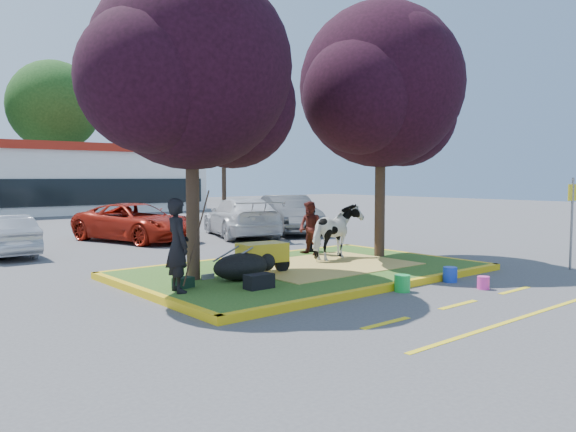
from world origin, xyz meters
TOP-DOWN VIEW (x-y plane):
  - ground at (0.00, 0.00)m, footprint 90.00×90.00m
  - median_island at (0.00, 0.00)m, footprint 8.00×5.00m
  - curb_near at (0.00, -2.58)m, footprint 8.30×0.16m
  - curb_far at (0.00, 2.58)m, footprint 8.30×0.16m
  - curb_left at (-4.08, 0.00)m, footprint 0.16×5.30m
  - curb_right at (4.08, 0.00)m, footprint 0.16×5.30m
  - straw_bedding at (0.60, 0.00)m, footprint 4.20×3.00m
  - tree_purple_left at (-2.78, 0.38)m, footprint 5.06×4.20m
  - tree_purple_right at (2.92, 0.18)m, footprint 5.30×4.40m
  - fire_lane_stripe_a at (-2.00, -4.20)m, footprint 1.10×0.12m
  - fire_lane_stripe_b at (0.00, -4.20)m, footprint 1.10×0.12m
  - fire_lane_stripe_c at (2.00, -4.20)m, footprint 1.10×0.12m
  - fire_lane_long at (0.00, -5.40)m, footprint 6.00×0.10m
  - retail_building at (2.00, 27.98)m, footprint 20.40×8.40m
  - cow at (1.54, 0.49)m, footprint 1.87×1.23m
  - calf at (-2.06, -0.30)m, footprint 1.44×1.03m
  - handler at (-3.70, -0.58)m, footprint 0.51×0.70m
  - visitor_a at (1.60, 1.59)m, footprint 0.58×0.73m
  - visitor_b at (2.11, 2.10)m, footprint 0.47×0.82m
  - wheelbarrow at (-1.33, -0.09)m, footprint 1.88×0.75m
  - gear_bag_dark at (-2.33, -1.29)m, footprint 0.56×0.31m
  - gear_bag_green at (-3.43, -0.30)m, footprint 0.43×0.31m
  - sign_post at (5.54, -3.76)m, footprint 0.32×0.10m
  - bucket_green at (0.15, -2.80)m, footprint 0.34×0.34m
  - bucket_pink at (1.64, -3.71)m, footprint 0.25×0.25m
  - bucket_blue at (1.80, -2.80)m, footprint 0.38×0.38m
  - car_silver at (-4.76, 7.92)m, footprint 1.33×3.67m
  - car_red at (-0.15, 9.01)m, footprint 3.58×5.37m
  - car_white at (3.66, 7.87)m, footprint 3.73×5.60m
  - car_grey at (5.92, 7.73)m, footprint 3.40×5.01m

SIDE VIEW (x-z plane):
  - ground at x=0.00m, z-range 0.00..0.00m
  - fire_lane_stripe_a at x=-2.00m, z-range 0.00..0.01m
  - fire_lane_stripe_b at x=0.00m, z-range 0.00..0.01m
  - fire_lane_stripe_c at x=2.00m, z-range 0.00..0.01m
  - fire_lane_long at x=0.00m, z-range 0.00..0.01m
  - median_island at x=0.00m, z-range 0.00..0.15m
  - curb_near at x=0.00m, z-range 0.00..0.15m
  - curb_far at x=0.00m, z-range 0.00..0.15m
  - curb_left at x=-4.08m, z-range 0.00..0.15m
  - curb_right at x=4.08m, z-range 0.00..0.15m
  - bucket_pink at x=1.64m, z-range 0.00..0.27m
  - straw_bedding at x=0.60m, z-range 0.15..0.16m
  - bucket_blue at x=1.80m, z-range 0.00..0.33m
  - bucket_green at x=0.15m, z-range 0.00..0.34m
  - gear_bag_green at x=-3.43m, z-range 0.15..0.36m
  - gear_bag_dark at x=-2.33m, z-range 0.15..0.44m
  - calf at x=-2.06m, z-range 0.15..0.72m
  - car_silver at x=-4.76m, z-range 0.00..1.20m
  - wheelbarrow at x=-1.33m, z-range 0.28..0.99m
  - car_red at x=-0.15m, z-range 0.00..1.37m
  - car_white at x=3.66m, z-range 0.00..1.51m
  - car_grey at x=5.92m, z-range 0.00..1.56m
  - visitor_b at x=2.11m, z-range 0.15..1.46m
  - cow at x=1.54m, z-range 0.15..1.60m
  - visitor_a at x=1.60m, z-range 0.15..1.64m
  - handler at x=-3.70m, z-range 0.15..1.92m
  - sign_post at x=5.54m, z-range 0.25..2.55m
  - retail_building at x=2.00m, z-range 0.05..4.45m
  - tree_purple_left at x=-2.78m, z-range 1.10..7.61m
  - tree_purple_right at x=2.92m, z-range 1.15..7.97m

